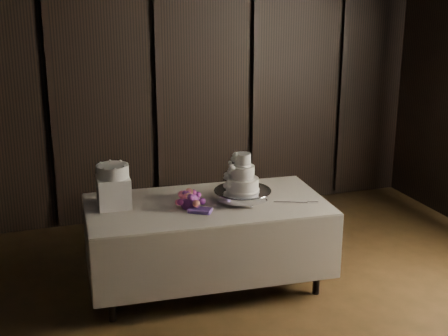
% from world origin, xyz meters
% --- Properties ---
extents(room, '(6.08, 7.08, 3.08)m').
position_xyz_m(room, '(0.00, 0.00, 1.50)').
color(room, black).
rests_on(room, ground).
extents(display_table, '(2.06, 1.17, 0.76)m').
position_xyz_m(display_table, '(-0.02, 1.71, 0.42)').
color(display_table, beige).
rests_on(display_table, ground).
extents(cake_stand, '(0.62, 0.62, 0.09)m').
position_xyz_m(cake_stand, '(0.28, 1.67, 0.81)').
color(cake_stand, silver).
rests_on(cake_stand, display_table).
extents(wedding_cake, '(0.30, 0.27, 0.32)m').
position_xyz_m(wedding_cake, '(0.26, 1.66, 0.98)').
color(wedding_cake, white).
rests_on(wedding_cake, cake_stand).
extents(bouquet, '(0.46, 0.49, 0.19)m').
position_xyz_m(bouquet, '(-0.18, 1.64, 0.82)').
color(bouquet, '#ED618F').
rests_on(bouquet, display_table).
extents(box_pedestal, '(0.27, 0.27, 0.25)m').
position_xyz_m(box_pedestal, '(-0.76, 1.88, 0.89)').
color(box_pedestal, white).
rests_on(box_pedestal, display_table).
extents(small_cake, '(0.30, 0.30, 0.10)m').
position_xyz_m(small_cake, '(-0.76, 1.88, 1.06)').
color(small_cake, white).
rests_on(small_cake, box_pedestal).
extents(cake_knife, '(0.35, 0.16, 0.01)m').
position_xyz_m(cake_knife, '(0.64, 1.48, 0.77)').
color(cake_knife, silver).
rests_on(cake_knife, display_table).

